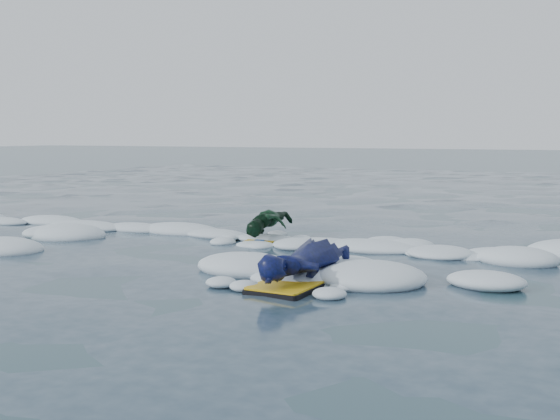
% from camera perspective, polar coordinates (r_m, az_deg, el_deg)
% --- Properties ---
extents(ground, '(120.00, 120.00, 0.00)m').
position_cam_1_polar(ground, '(8.05, -3.35, -4.34)').
color(ground, '#1B3542').
rests_on(ground, ground).
extents(foam_band, '(12.00, 3.10, 0.30)m').
position_cam_1_polar(foam_band, '(8.95, -0.15, -3.25)').
color(foam_band, white).
rests_on(foam_band, ground).
extents(prone_woman_unit, '(0.62, 1.56, 0.40)m').
position_cam_1_polar(prone_woman_unit, '(6.90, 1.88, -4.40)').
color(prone_woman_unit, black).
rests_on(prone_woman_unit, ground).
extents(prone_child_unit, '(0.64, 1.18, 0.43)m').
position_cam_1_polar(prone_child_unit, '(9.60, -0.92, -1.29)').
color(prone_child_unit, black).
rests_on(prone_child_unit, ground).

